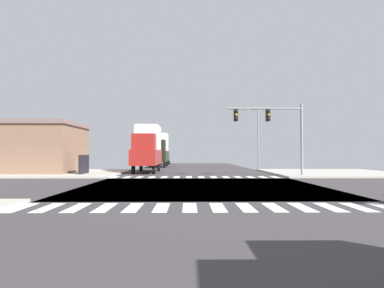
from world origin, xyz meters
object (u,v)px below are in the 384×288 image
(box_truck_crossing_2, at_px, (159,149))
(sedan_leading_2, at_px, (165,158))
(box_truck_queued_3, at_px, (147,147))
(street_lamp, at_px, (256,133))
(traffic_signal_mast, at_px, (272,123))

(box_truck_crossing_2, bearing_deg, sedan_leading_2, -90.00)
(box_truck_queued_3, height_order, sedan_leading_2, box_truck_queued_3)
(street_lamp, bearing_deg, box_truck_crossing_2, 149.52)
(traffic_signal_mast, distance_m, street_lamp, 12.50)
(box_truck_crossing_2, bearing_deg, street_lamp, 149.52)
(box_truck_crossing_2, distance_m, sedan_leading_2, 10.87)
(box_truck_queued_3, relative_size, sedan_leading_2, 1.67)
(street_lamp, relative_size, box_truck_crossing_2, 1.03)
(street_lamp, height_order, box_truck_queued_3, street_lamp)
(box_truck_crossing_2, height_order, sedan_leading_2, box_truck_crossing_2)
(traffic_signal_mast, distance_m, sedan_leading_2, 32.66)
(traffic_signal_mast, distance_m, box_truck_crossing_2, 22.75)
(box_truck_crossing_2, bearing_deg, traffic_signal_mast, 119.36)
(box_truck_queued_3, bearing_deg, sedan_leading_2, -90.00)
(box_truck_queued_3, bearing_deg, street_lamp, -154.36)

